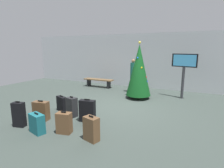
{
  "coord_description": "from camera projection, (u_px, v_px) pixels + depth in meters",
  "views": [
    {
      "loc": [
        2.72,
        -6.17,
        2.24
      ],
      "look_at": [
        -0.22,
        -0.07,
        0.9
      ],
      "focal_mm": 28.87,
      "sensor_mm": 36.0,
      "label": 1
    }
  ],
  "objects": [
    {
      "name": "suitcase_3",
      "position": [
        64.0,
        123.0,
        4.81
      ],
      "size": [
        0.43,
        0.32,
        0.61
      ],
      "color": "brown",
      "rests_on": "ground_plane"
    },
    {
      "name": "suitcase_6",
      "position": [
        19.0,
        115.0,
        5.2
      ],
      "size": [
        0.37,
        0.26,
        0.76
      ],
      "color": "black",
      "rests_on": "ground_plane"
    },
    {
      "name": "suitcase_7",
      "position": [
        37.0,
        123.0,
        4.82
      ],
      "size": [
        0.52,
        0.35,
        0.57
      ],
      "color": "#19606B",
      "rests_on": "ground_plane"
    },
    {
      "name": "back_wall",
      "position": [
        146.0,
        61.0,
        10.31
      ],
      "size": [
        16.0,
        0.2,
        3.08
      ],
      "primitive_type": "cube",
      "color": "#B7BCC1",
      "rests_on": "ground_plane"
    },
    {
      "name": "flight_info_kiosk",
      "position": [
        184.0,
        66.0,
        7.97
      ],
      "size": [
        1.08,
        0.36,
        2.02
      ],
      "color": "#333338",
      "rests_on": "ground_plane"
    },
    {
      "name": "waiting_bench",
      "position": [
        99.0,
        81.0,
        10.59
      ],
      "size": [
        1.79,
        0.44,
        0.48
      ],
      "color": "brown",
      "rests_on": "ground_plane"
    },
    {
      "name": "suitcase_2",
      "position": [
        72.0,
        107.0,
        5.99
      ],
      "size": [
        0.4,
        0.33,
        0.69
      ],
      "color": "#232326",
      "rests_on": "ground_plane"
    },
    {
      "name": "suitcase_1",
      "position": [
        41.0,
        111.0,
        5.71
      ],
      "size": [
        0.52,
        0.32,
        0.64
      ],
      "color": "brown",
      "rests_on": "ground_plane"
    },
    {
      "name": "holiday_tree",
      "position": [
        139.0,
        70.0,
        8.03
      ],
      "size": [
        1.11,
        1.11,
        2.56
      ],
      "color": "#4C3319",
      "rests_on": "ground_plane"
    },
    {
      "name": "suitcase_4",
      "position": [
        91.0,
        129.0,
        4.41
      ],
      "size": [
        0.43,
        0.32,
        0.65
      ],
      "color": "brown",
      "rests_on": "ground_plane"
    },
    {
      "name": "ground_plane",
      "position": [
        118.0,
        107.0,
        7.05
      ],
      "size": [
        16.0,
        16.0,
        0.0
      ],
      "primitive_type": "plane",
      "color": "#38423D"
    },
    {
      "name": "suitcase_0",
      "position": [
        87.0,
        111.0,
        5.56
      ],
      "size": [
        0.51,
        0.28,
        0.73
      ],
      "color": "black",
      "rests_on": "ground_plane"
    },
    {
      "name": "traveller_0",
      "position": [
        133.0,
        75.0,
        9.13
      ],
      "size": [
        0.41,
        0.41,
        1.72
      ],
      "color": "gray",
      "rests_on": "ground_plane"
    },
    {
      "name": "suitcase_5",
      "position": [
        62.0,
        104.0,
        6.5
      ],
      "size": [
        0.51,
        0.33,
        0.58
      ],
      "color": "black",
      "rests_on": "ground_plane"
    }
  ]
}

